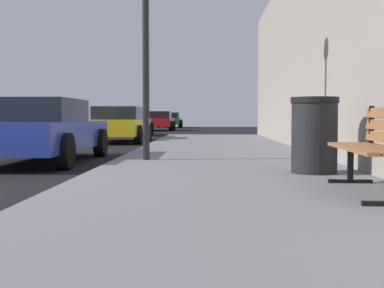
% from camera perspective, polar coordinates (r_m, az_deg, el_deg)
% --- Properties ---
extents(sidewalk, '(4.00, 32.00, 0.15)m').
position_cam_1_polar(sidewalk, '(6.35, 4.60, -4.58)').
color(sidewalk, slate).
rests_on(sidewalk, ground_plane).
extents(bench, '(0.58, 1.80, 0.89)m').
position_cam_1_polar(bench, '(5.46, 19.98, 0.21)').
color(bench, brown).
rests_on(bench, sidewalk).
extents(trash_bin, '(0.65, 0.65, 1.03)m').
position_cam_1_polar(trash_bin, '(7.16, 13.45, 0.99)').
color(trash_bin, black).
rests_on(trash_bin, sidewalk).
extents(car_blue, '(2.03, 4.58, 1.27)m').
position_cam_1_polar(car_blue, '(10.71, -16.60, 1.49)').
color(car_blue, '#233899').
rests_on(car_blue, ground_plane).
extents(car_yellow, '(1.97, 4.41, 1.27)m').
position_cam_1_polar(car_yellow, '(18.60, -8.11, 2.19)').
color(car_yellow, yellow).
rests_on(car_yellow, ground_plane).
extents(car_black, '(1.97, 4.32, 1.27)m').
position_cam_1_polar(car_black, '(25.29, -6.89, 2.42)').
color(car_black, black).
rests_on(car_black, ground_plane).
extents(car_red, '(2.03, 4.16, 1.27)m').
position_cam_1_polar(car_red, '(33.87, -3.74, 2.59)').
color(car_red, red).
rests_on(car_red, ground_plane).
extents(car_green, '(1.96, 4.12, 1.27)m').
position_cam_1_polar(car_green, '(43.35, -2.45, 2.69)').
color(car_green, '#196638').
rests_on(car_green, ground_plane).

